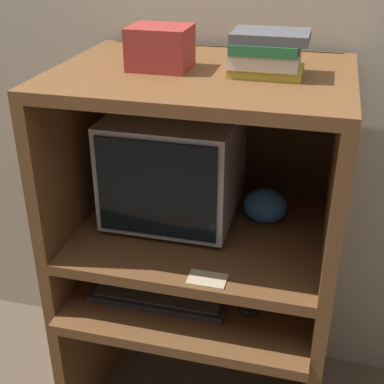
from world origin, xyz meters
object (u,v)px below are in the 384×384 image
snack_bag (265,206)px  book_stack (267,53)px  keyboard (159,296)px  storage_box (160,48)px  crt_monitor (176,163)px  mouse (248,311)px

snack_bag → book_stack: bearing=-98.9°
keyboard → book_stack: bearing=28.4°
snack_bag → storage_box: 0.64m
crt_monitor → mouse: (0.30, -0.24, -0.38)m
book_stack → storage_box: size_ratio=1.23×
mouse → book_stack: book_stack is taller
snack_bag → book_stack: size_ratio=0.69×
snack_bag → book_stack: 0.55m
crt_monitor → mouse: size_ratio=6.98×
crt_monitor → storage_box: 0.41m
keyboard → storage_box: (-0.02, 0.15, 0.78)m
book_stack → storage_box: 0.31m
keyboard → book_stack: book_stack is taller
mouse → snack_bag: bearing=88.6°
crt_monitor → storage_box: (-0.01, -0.09, 0.40)m
mouse → snack_bag: (0.01, 0.26, 0.24)m
mouse → book_stack: (-0.01, 0.16, 0.78)m
storage_box → mouse: bearing=-25.9°
keyboard → snack_bag: bearing=40.6°
crt_monitor → book_stack: 0.51m
storage_box → snack_bag: bearing=18.2°
book_stack → crt_monitor: bearing=163.4°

